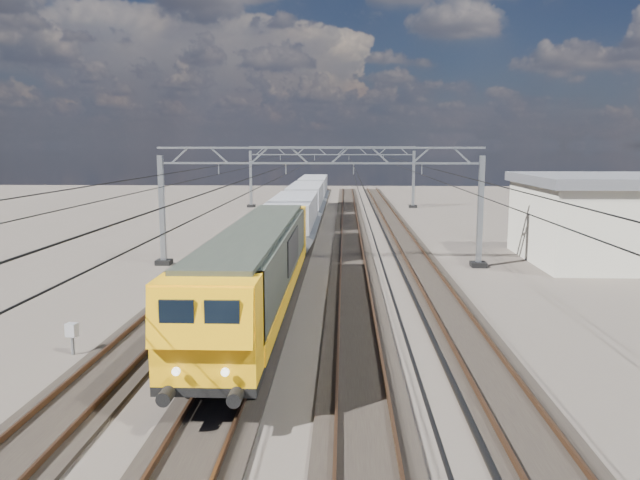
{
  "coord_description": "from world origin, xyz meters",
  "views": [
    {
      "loc": [
        1.45,
        -32.93,
        7.17
      ],
      "look_at": [
        0.23,
        -1.48,
        2.4
      ],
      "focal_mm": 35.0,
      "sensor_mm": 36.0,
      "label": 1
    }
  ],
  "objects_px": {
    "catenary_gantry_mid": "(320,201)",
    "hopper_wagon_lead": "(293,219)",
    "hopper_wagon_mid": "(306,201)",
    "locomotive": "(258,267)",
    "hopper_wagon_third": "(314,190)",
    "trackside_cabinet": "(72,331)",
    "catenary_gantry_far": "(332,174)"
  },
  "relations": [
    {
      "from": "catenary_gantry_far",
      "to": "hopper_wagon_lead",
      "type": "bearing_deg",
      "value": -93.73
    },
    {
      "from": "trackside_cabinet",
      "to": "catenary_gantry_mid",
      "type": "bearing_deg",
      "value": 76.61
    },
    {
      "from": "hopper_wagon_mid",
      "to": "hopper_wagon_third",
      "type": "relative_size",
      "value": 1.0
    },
    {
      "from": "hopper_wagon_third",
      "to": "trackside_cabinet",
      "type": "height_order",
      "value": "hopper_wagon_third"
    },
    {
      "from": "catenary_gantry_far",
      "to": "locomotive",
      "type": "relative_size",
      "value": 0.94
    },
    {
      "from": "hopper_wagon_lead",
      "to": "hopper_wagon_mid",
      "type": "distance_m",
      "value": 14.2
    },
    {
      "from": "hopper_wagon_lead",
      "to": "catenary_gantry_far",
      "type": "bearing_deg",
      "value": 86.27
    },
    {
      "from": "hopper_wagon_lead",
      "to": "hopper_wagon_mid",
      "type": "xyz_separation_m",
      "value": [
        0.0,
        14.2,
        0.0
      ]
    },
    {
      "from": "hopper_wagon_third",
      "to": "hopper_wagon_lead",
      "type": "bearing_deg",
      "value": -90.0
    },
    {
      "from": "catenary_gantry_far",
      "to": "hopper_wagon_third",
      "type": "relative_size",
      "value": 1.53
    },
    {
      "from": "catenary_gantry_mid",
      "to": "hopper_wagon_lead",
      "type": "relative_size",
      "value": 1.53
    },
    {
      "from": "trackside_cabinet",
      "to": "locomotive",
      "type": "bearing_deg",
      "value": 46.91
    },
    {
      "from": "locomotive",
      "to": "trackside_cabinet",
      "type": "bearing_deg",
      "value": -145.31
    },
    {
      "from": "catenary_gantry_mid",
      "to": "hopper_wagon_mid",
      "type": "relative_size",
      "value": 1.53
    },
    {
      "from": "hopper_wagon_lead",
      "to": "hopper_wagon_third",
      "type": "distance_m",
      "value": 28.4
    },
    {
      "from": "hopper_wagon_mid",
      "to": "catenary_gantry_far",
      "type": "bearing_deg",
      "value": 83.1
    },
    {
      "from": "hopper_wagon_lead",
      "to": "trackside_cabinet",
      "type": "relative_size",
      "value": 11.63
    },
    {
      "from": "locomotive",
      "to": "hopper_wagon_mid",
      "type": "height_order",
      "value": "locomotive"
    },
    {
      "from": "catenary_gantry_mid",
      "to": "trackside_cabinet",
      "type": "xyz_separation_m",
      "value": [
        -7.91,
        -16.51,
        -3.06
      ]
    },
    {
      "from": "trackside_cabinet",
      "to": "hopper_wagon_third",
      "type": "bearing_deg",
      "value": 95.5
    },
    {
      "from": "hopper_wagon_lead",
      "to": "hopper_wagon_third",
      "type": "xyz_separation_m",
      "value": [
        0.0,
        28.4,
        0.0
      ]
    },
    {
      "from": "catenary_gantry_mid",
      "to": "locomotive",
      "type": "relative_size",
      "value": 0.94
    },
    {
      "from": "hopper_wagon_mid",
      "to": "catenary_gantry_mid",
      "type": "bearing_deg",
      "value": -84.14
    },
    {
      "from": "catenary_gantry_far",
      "to": "trackside_cabinet",
      "type": "relative_size",
      "value": 17.8
    },
    {
      "from": "hopper_wagon_mid",
      "to": "locomotive",
      "type": "bearing_deg",
      "value": -90.0
    },
    {
      "from": "catenary_gantry_far",
      "to": "hopper_wagon_lead",
      "type": "xyz_separation_m",
      "value": [
        -2.0,
        -30.72,
        -1.67
      ]
    },
    {
      "from": "hopper_wagon_third",
      "to": "trackside_cabinet",
      "type": "bearing_deg",
      "value": -96.72
    },
    {
      "from": "locomotive",
      "to": "hopper_wagon_lead",
      "type": "distance_m",
      "value": 17.7
    },
    {
      "from": "locomotive",
      "to": "hopper_wagon_lead",
      "type": "xyz_separation_m",
      "value": [
        -0.0,
        17.7,
        -0.09
      ]
    },
    {
      "from": "locomotive",
      "to": "hopper_wagon_third",
      "type": "distance_m",
      "value": 46.1
    },
    {
      "from": "catenary_gantry_mid",
      "to": "catenary_gantry_far",
      "type": "distance_m",
      "value": 36.0
    },
    {
      "from": "catenary_gantry_far",
      "to": "hopper_wagon_third",
      "type": "xyz_separation_m",
      "value": [
        -2.0,
        -2.32,
        -1.67
      ]
    }
  ]
}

